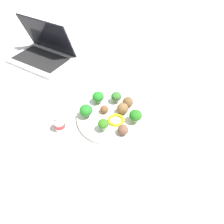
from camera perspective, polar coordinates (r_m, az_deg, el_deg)
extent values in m
plane|color=silver|center=(0.85, 0.00, -1.70)|extent=(4.00, 4.00, 0.00)
cylinder|color=white|center=(0.85, 0.00, -1.33)|extent=(0.28, 0.28, 0.02)
cylinder|color=#A5BC6F|center=(0.84, -6.88, -0.82)|extent=(0.01, 0.01, 0.02)
ellipsoid|color=#237825|center=(0.82, -7.04, 0.47)|extent=(0.05, 0.05, 0.04)
cylinder|color=#A8C971|center=(0.89, 1.17, 3.08)|extent=(0.01, 0.01, 0.02)
ellipsoid|color=#366E2B|center=(0.88, 1.19, 4.24)|extent=(0.04, 0.04, 0.03)
cylinder|color=#ACCF7A|center=(0.82, 6.23, -2.20)|extent=(0.01, 0.01, 0.02)
ellipsoid|color=#25711C|center=(0.80, 6.38, -0.88)|extent=(0.05, 0.05, 0.04)
cylinder|color=#8CCD7F|center=(0.79, -2.31, -4.37)|extent=(0.02, 0.02, 0.02)
ellipsoid|color=#33731F|center=(0.77, -2.36, -3.17)|extent=(0.04, 0.04, 0.03)
cylinder|color=#8EBB69|center=(0.89, -3.68, 2.90)|extent=(0.01, 0.01, 0.02)
ellipsoid|color=#237A23|center=(0.88, -3.76, 4.15)|extent=(0.05, 0.05, 0.04)
sphere|color=brown|center=(0.87, 4.30, 2.67)|extent=(0.04, 0.04, 0.04)
sphere|color=brown|center=(0.77, 2.99, -4.82)|extent=(0.04, 0.04, 0.04)
sphere|color=brown|center=(0.84, -2.10, 0.72)|extent=(0.03, 0.03, 0.03)
sphere|color=brown|center=(0.84, 2.90, 0.94)|extent=(0.05, 0.05, 0.05)
torus|color=yellow|center=(0.82, 0.96, -2.23)|extent=(0.08, 0.08, 0.01)
cube|color=white|center=(0.98, 12.21, 4.55)|extent=(0.18, 0.14, 0.01)
cube|color=silver|center=(0.97, 10.88, 5.02)|extent=(0.09, 0.02, 0.01)
cube|color=silver|center=(1.01, 13.37, 6.25)|extent=(0.03, 0.02, 0.01)
cube|color=silver|center=(0.95, 11.80, 3.61)|extent=(0.09, 0.02, 0.01)
cube|color=silver|center=(0.99, 14.90, 5.11)|extent=(0.06, 0.02, 0.01)
cylinder|color=white|center=(0.82, -13.96, -3.23)|extent=(0.04, 0.04, 0.06)
cylinder|color=red|center=(0.82, -13.92, -3.36)|extent=(0.04, 0.04, 0.02)
cylinder|color=silver|center=(0.79, -14.38, -1.61)|extent=(0.03, 0.03, 0.01)
cube|color=silver|center=(1.24, -18.60, 13.19)|extent=(0.35, 0.39, 0.02)
cube|color=black|center=(1.24, -18.69, 13.53)|extent=(0.28, 0.32, 0.00)
cube|color=black|center=(1.24, -17.14, 19.01)|extent=(0.22, 0.31, 0.19)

